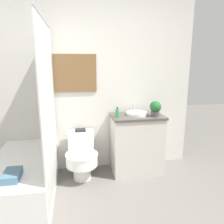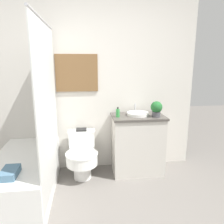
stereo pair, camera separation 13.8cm
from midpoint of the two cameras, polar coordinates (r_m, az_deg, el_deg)
The scene contains 8 objects.
wall_back at distance 3.11m, azimuth -8.70°, elevation 7.25°, with size 3.15×0.07×2.50m.
shower_area at distance 2.79m, azimuth -23.10°, elevation -15.08°, with size 0.67×1.35×1.98m.
toilet at distance 3.05m, azimuth -9.26°, elevation -11.22°, with size 0.42×0.55×0.62m.
vanity at distance 3.15m, azimuth 5.17°, elevation -8.24°, with size 0.72×0.46×0.84m.
sink at distance 3.04m, azimuth 5.23°, elevation -0.39°, with size 0.30×0.34×0.13m.
soap_bottle at distance 2.91m, azimuth 0.04°, elevation -0.20°, with size 0.05×0.05×0.13m.
potted_plant at distance 2.98m, azimuth 9.98°, elevation 1.05°, with size 0.16×0.16×0.21m.
book_on_tank at distance 3.08m, azimuth -9.52°, elevation -4.68°, with size 0.14×0.12×0.02m.
Camera 1 is at (-0.14, -1.24, 1.56)m, focal length 35.00 mm.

